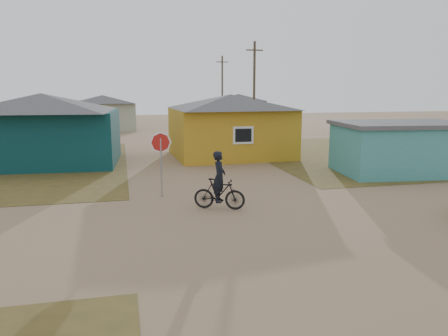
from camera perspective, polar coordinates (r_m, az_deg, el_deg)
The scene contains 12 objects.
ground at distance 14.05m, azimuth 4.75°, elevation -7.29°, with size 120.00×120.00×0.00m, color #907153.
grass_ne at distance 31.78m, azimuth 21.85°, elevation 1.92°, with size 20.00×18.00×0.00m, color brown.
house_teal at distance 26.67m, azimuth -22.57°, elevation 4.83°, with size 8.93×7.08×4.00m.
house_yellow at distance 27.64m, azimuth 0.83°, elevation 5.68°, with size 7.72×6.76×3.90m.
shed_turquoise at distance 23.77m, azimuth 22.07°, elevation 2.48°, with size 6.71×4.93×2.60m.
house_pale_west at distance 46.83m, azimuth -15.52°, elevation 7.03°, with size 7.04×6.15×3.60m.
house_beige_east at distance 54.65m, azimuth 1.88°, elevation 7.82°, with size 6.95×6.05×3.60m.
house_pale_north at distance 59.60m, azimuth -22.85°, elevation 7.13°, with size 6.28×5.81×3.40m.
utility_pole_near at distance 36.33m, azimuth 3.96°, elevation 10.14°, with size 1.40×0.20×8.00m.
utility_pole_far at distance 52.05m, azimuth -0.23°, elevation 10.21°, with size 1.40×0.20×8.00m.
stop_sign at distance 17.26m, azimuth -8.26°, elevation 2.43°, with size 0.82×0.31×2.60m.
cyclist at distance 15.50m, azimuth -0.62°, elevation -2.66°, with size 1.90×1.21×2.09m.
Camera 1 is at (-4.17, -12.73, 4.24)m, focal length 35.00 mm.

